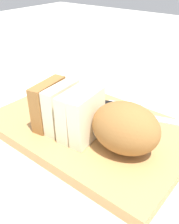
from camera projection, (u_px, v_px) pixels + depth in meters
ground_plane at (90, 133)px, 0.56m from camera, size 3.00×3.00×0.00m
cutting_board at (90, 128)px, 0.55m from camera, size 0.43×0.29×0.02m
bread_loaf at (97, 119)px, 0.47m from camera, size 0.26×0.12×0.10m
bread_knife at (114, 108)px, 0.59m from camera, size 0.26×0.10×0.03m
crumb_near_knife at (75, 124)px, 0.54m from camera, size 0.01×0.01×0.01m
crumb_near_loaf at (75, 120)px, 0.55m from camera, size 0.01×0.01×0.01m
crumb_stray_left at (111, 117)px, 0.57m from camera, size 0.00×0.00×0.00m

